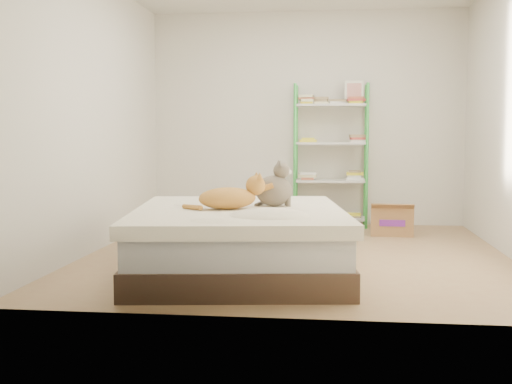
# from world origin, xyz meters

# --- Properties ---
(room) EXTENTS (3.81, 4.21, 2.61)m
(room) POSITION_xyz_m (0.00, 0.00, 1.30)
(room) COLOR #9F8359
(room) RESTS_ON ground
(bed) EXTENTS (1.87, 2.22, 0.52)m
(bed) POSITION_xyz_m (-0.41, -0.85, 0.26)
(bed) COLOR #472E24
(bed) RESTS_ON ground
(orange_cat) EXTENTS (0.61, 0.48, 0.22)m
(orange_cat) POSITION_xyz_m (-0.49, -0.93, 0.62)
(orange_cat) COLOR gold
(orange_cat) RESTS_ON bed
(grey_cat) EXTENTS (0.37, 0.33, 0.36)m
(grey_cat) POSITION_xyz_m (-0.15, -0.67, 0.70)
(grey_cat) COLOR gray
(grey_cat) RESTS_ON bed
(shelf_unit) EXTENTS (0.88, 0.36, 1.74)m
(shelf_unit) POSITION_xyz_m (0.31, 1.88, 0.85)
(shelf_unit) COLOR green
(shelf_unit) RESTS_ON ground
(cardboard_box) EXTENTS (0.48, 0.46, 0.37)m
(cardboard_box) POSITION_xyz_m (0.98, 1.30, 0.16)
(cardboard_box) COLOR olive
(cardboard_box) RESTS_ON ground
(white_bin) EXTENTS (0.39, 0.35, 0.42)m
(white_bin) POSITION_xyz_m (-0.63, 1.85, 0.21)
(white_bin) COLOR silver
(white_bin) RESTS_ON ground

